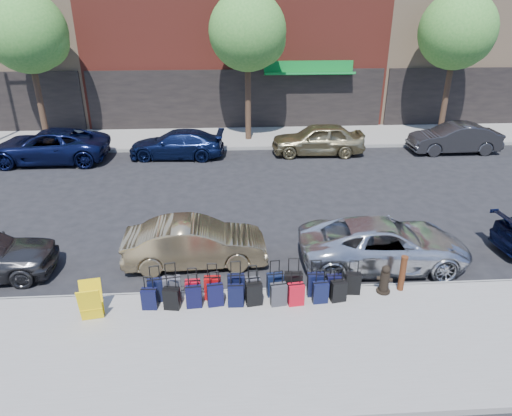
{
  "coord_description": "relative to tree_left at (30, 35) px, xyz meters",
  "views": [
    {
      "loc": [
        -0.57,
        -14.24,
        6.9
      ],
      "look_at": [
        0.23,
        -1.5,
        1.08
      ],
      "focal_mm": 32.0,
      "sensor_mm": 36.0,
      "label": 1
    }
  ],
  "objects": [
    {
      "name": "suitcase_back_6",
      "position": [
        10.4,
        -14.65,
        -4.98
      ],
      "size": [
        0.41,
        0.27,
        0.91
      ],
      "rotation": [
        0.0,
        0.0,
        0.14
      ],
      "color": "#323236",
      "rests_on": "sidewalk_near"
    },
    {
      "name": "suitcase_front_3",
      "position": [
        8.81,
        -14.29,
        -4.96
      ],
      "size": [
        0.41,
        0.24,
        0.96
      ],
      "rotation": [
        0.0,
        0.0,
        -0.04
      ],
      "color": "maroon",
      "rests_on": "sidewalk_near"
    },
    {
      "name": "suitcase_back_5",
      "position": [
        9.81,
        -14.6,
        -4.97
      ],
      "size": [
        0.42,
        0.28,
        0.92
      ],
      "rotation": [
        0.0,
        0.0,
        0.15
      ],
      "color": "black",
      "rests_on": "sidewalk_near"
    },
    {
      "name": "car_far_3",
      "position": [
        20.4,
        -2.55,
        -4.7
      ],
      "size": [
        4.35,
        1.53,
        1.43
      ],
      "primitive_type": "imported",
      "rotation": [
        0.0,
        0.0,
        -1.57
      ],
      "color": "#2E2E30",
      "rests_on": "ground"
    },
    {
      "name": "suitcase_front_5",
      "position": [
        9.8,
        -14.31,
        -4.99
      ],
      "size": [
        0.38,
        0.24,
        0.88
      ],
      "rotation": [
        0.0,
        0.0,
        0.1
      ],
      "color": "#333337",
      "rests_on": "sidewalk_near"
    },
    {
      "name": "suitcase_back_9",
      "position": [
        11.88,
        -14.58,
        -4.99
      ],
      "size": [
        0.4,
        0.27,
        0.89
      ],
      "rotation": [
        0.0,
        0.0,
        0.16
      ],
      "color": "black",
      "rests_on": "sidewalk_near"
    },
    {
      "name": "sidewalk_far",
      "position": [
        9.86,
        0.5,
        -5.34
      ],
      "size": [
        60.0,
        4.0,
        0.15
      ],
      "primitive_type": "cube",
      "color": "gray",
      "rests_on": "ground"
    },
    {
      "name": "suitcase_front_6",
      "position": [
        10.35,
        -14.25,
        -4.96
      ],
      "size": [
        0.42,
        0.26,
        0.97
      ],
      "rotation": [
        0.0,
        0.0,
        0.11
      ],
      "color": "black",
      "rests_on": "sidewalk_near"
    },
    {
      "name": "suitcase_back_2",
      "position": [
        8.36,
        -14.6,
        -4.99
      ],
      "size": [
        0.39,
        0.24,
        0.89
      ],
      "rotation": [
        0.0,
        0.0,
        0.07
      ],
      "color": "black",
      "rests_on": "sidewalk_near"
    },
    {
      "name": "suitcase_back_4",
      "position": [
        9.37,
        -14.62,
        -4.98
      ],
      "size": [
        0.38,
        0.23,
        0.9
      ],
      "rotation": [
        0.0,
        0.0,
        -0.02
      ],
      "color": "black",
      "rests_on": "sidewalk_near"
    },
    {
      "name": "car_near_2",
      "position": [
        13.59,
        -12.72,
        -4.75
      ],
      "size": [
        4.78,
        2.26,
        1.32
      ],
      "primitive_type": "imported",
      "rotation": [
        0.0,
        0.0,
        1.56
      ],
      "color": "silver",
      "rests_on": "ground"
    },
    {
      "name": "suitcase_front_2",
      "position": [
        8.33,
        -14.34,
        -4.98
      ],
      "size": [
        0.37,
        0.21,
        0.89
      ],
      "rotation": [
        0.0,
        0.0,
        0.03
      ],
      "color": "maroon",
      "rests_on": "sidewalk_near"
    },
    {
      "name": "curb_near",
      "position": [
        9.86,
        -13.98,
        -5.34
      ],
      "size": [
        60.0,
        0.08,
        0.15
      ],
      "primitive_type": "cube",
      "color": "gray",
      "rests_on": "ground"
    },
    {
      "name": "sidewalk_near",
      "position": [
        9.86,
        -16.0,
        -5.34
      ],
      "size": [
        60.0,
        4.0,
        0.15
      ],
      "primitive_type": "cube",
      "color": "gray",
      "rests_on": "ground"
    },
    {
      "name": "car_far_1",
      "position": [
        6.82,
        -2.5,
        -4.76
      ],
      "size": [
        4.62,
        2.14,
        1.31
      ],
      "primitive_type": "imported",
      "rotation": [
        0.0,
        0.0,
        -1.64
      ],
      "color": "#0D173B",
      "rests_on": "ground"
    },
    {
      "name": "suitcase_back_3",
      "position": [
        8.88,
        -14.57,
        -4.98
      ],
      "size": [
        0.41,
        0.27,
        0.9
      ],
      "rotation": [
        0.0,
        0.0,
        0.15
      ],
      "color": "black",
      "rests_on": "sidewalk_near"
    },
    {
      "name": "suitcase_back_7",
      "position": [
        10.82,
        -14.67,
        -4.98
      ],
      "size": [
        0.4,
        0.26,
        0.9
      ],
      "rotation": [
        0.0,
        0.0,
        0.12
      ],
      "color": "#B10B1B",
      "rests_on": "sidewalk_near"
    },
    {
      "name": "tree_left",
      "position": [
        0.0,
        0.0,
        0.0
      ],
      "size": [
        3.8,
        3.8,
        7.27
      ],
      "color": "black",
      "rests_on": "sidewalk_far"
    },
    {
      "name": "suitcase_front_9",
      "position": [
        11.83,
        -14.35,
        -4.98
      ],
      "size": [
        0.38,
        0.21,
        0.91
      ],
      "rotation": [
        0.0,
        0.0,
        -0.01
      ],
      "color": "black",
      "rests_on": "sidewalk_near"
    },
    {
      "name": "car_far_0",
      "position": [
        0.94,
        -2.82,
        -4.66
      ],
      "size": [
        5.45,
        2.52,
        1.51
      ],
      "primitive_type": "imported",
      "rotation": [
        0.0,
        0.0,
        -1.57
      ],
      "color": "#0D1339",
      "rests_on": "ground"
    },
    {
      "name": "tree_center",
      "position": [
        10.5,
        0.0,
        0.0
      ],
      "size": [
        3.8,
        3.8,
        7.27
      ],
      "color": "black",
      "rests_on": "sidewalk_far"
    },
    {
      "name": "tree_right",
      "position": [
        21.0,
        0.0,
        0.0
      ],
      "size": [
        3.8,
        3.8,
        7.27
      ],
      "color": "black",
      "rests_on": "sidewalk_far"
    },
    {
      "name": "car_far_2",
      "position": [
        13.63,
        -2.43,
        -4.65
      ],
      "size": [
        4.51,
        1.94,
        1.52
      ],
      "primitive_type": "imported",
      "rotation": [
        0.0,
        0.0,
        -1.6
      ],
      "color": "#928459",
      "rests_on": "ground"
    },
    {
      "name": "suitcase_front_10",
      "position": [
        12.31,
        -14.3,
        -4.97
      ],
      "size": [
        0.4,
        0.25,
        0.92
      ],
      "rotation": [
        0.0,
        0.0,
        -0.1
      ],
      "color": "black",
      "rests_on": "sidewalk_near"
    },
    {
      "name": "suitcase_back_8",
      "position": [
        11.43,
        -14.61,
        -4.99
      ],
      "size": [
        0.39,
        0.24,
        0.88
      ],
      "rotation": [
        0.0,
        0.0,
        0.08
      ],
      "color": "black",
      "rests_on": "sidewalk_near"
    },
    {
      "name": "suitcase_back_1",
      "position": [
        7.84,
        -14.64,
        -4.98
      ],
      "size": [
        0.41,
        0.28,
        0.9
      ],
      "rotation": [
        0.0,
        0.0,
        -0.18
      ],
      "color": "black",
      "rests_on": "sidewalk_near"
    },
    {
      "name": "car_near_1",
      "position": [
        8.28,
        -12.36,
        -4.75
      ],
      "size": [
        4.06,
        1.57,
        1.32
      ],
      "primitive_type": "imported",
      "rotation": [
        0.0,
        0.0,
        1.61
      ],
      "color": "#9E8961",
      "rests_on": "ground"
    },
    {
      "name": "curb_far",
      "position": [
        9.86,
        -1.52,
        -5.34
      ],
      "size": [
        60.0,
        0.08,
        0.15
      ],
      "primitive_type": "cube",
      "color": "gray",
      "rests_on": "ground"
    },
    {
      "name": "ground",
      "position": [
        9.86,
        -9.5,
        -5.41
      ],
      "size": [
        120.0,
        120.0,
        0.0
      ],
      "primitive_type": "plane",
      "color": "black",
      "rests_on": "ground"
    },
    {
      "name": "suitcase_front_7",
      "position": [
        10.8,
        -14.32,
        -4.93
      ],
      "size": [
        0.45,
        0.27,
        1.06
      ],
      "rotation": [
        0.0,
        0.0,
        -0.06
      ],
      "color": "black",
      "rests_on": "sidewalk_near"
    },
    {
      "name": "suitcase_back_0",
      "position": [
        7.31,
        -14.61,
        -4.99
      ],
      "size": [
        0.37,
        0.23,
        0.86
      ],
      "rotation": [
        0.0,
        0.0,
        -0.06
      ],
      "color": "black",
      "rests_on": "sidewalk_near"
    },
    {
      "name": "fire_hydrant",
      "position": [
        13.12,
        -14.3,
        -4.91
      ],
      "size": [
        0.39,
        0.35,
        0.77
      ],
      "rotation": [
        0.0,
        0.0,
        -0.35
      ],
      "color": "black",
      "rests_on": "sidewalk_near"
    },
    {
      "name": "suitcase_front_0",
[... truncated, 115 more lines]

